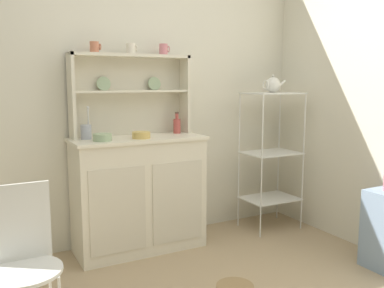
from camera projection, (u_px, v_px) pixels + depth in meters
name	position (u px, v px, depth m)	size (l,w,h in m)	color
wall_back	(128.00, 94.00, 3.46)	(3.84, 0.05, 2.50)	silver
hutch_cabinet	(139.00, 192.00, 3.34)	(1.04, 0.45, 0.92)	silver
hutch_shelf_unit	(130.00, 88.00, 3.36)	(0.97, 0.18, 0.65)	beige
bakers_rack	(271.00, 147.00, 3.80)	(0.49, 0.36, 1.25)	silver
wire_chair	(22.00, 254.00, 2.03)	(0.36, 0.36, 0.85)	white
cup_terracotta_0	(95.00, 47.00, 3.14)	(0.08, 0.07, 0.08)	#C67556
cup_cream_1	(131.00, 49.00, 3.28)	(0.09, 0.07, 0.08)	silver
cup_rose_2	(164.00, 49.00, 3.41)	(0.08, 0.07, 0.09)	#D17A84
bowl_mixing_large	(102.00, 137.00, 3.06)	(0.14, 0.14, 0.05)	#9EB78E
bowl_floral_medium	(141.00, 135.00, 3.20)	(0.14, 0.14, 0.05)	#DBB760
jam_bottle	(177.00, 125.00, 3.52)	(0.06, 0.06, 0.18)	#B74C47
utensil_jar	(86.00, 131.00, 3.15)	(0.08, 0.08, 0.25)	#B2B7C6
porcelain_teapot	(273.00, 85.00, 3.71)	(0.23, 0.14, 0.16)	white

